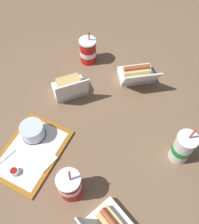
{
  "coord_description": "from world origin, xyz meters",
  "views": [
    {
      "loc": [
        -0.63,
        -0.25,
        1.1
      ],
      "look_at": [
        0.01,
        0.04,
        0.05
      ],
      "focal_mm": 40.0,
      "sensor_mm": 36.0,
      "label": 1
    }
  ],
  "objects_px": {
    "clamshell_sandwich_back": "(70,87)",
    "soda_cup_corner": "(182,148)",
    "soda_cup_center": "(70,185)",
    "plastic_fork": "(5,158)",
    "soda_cup_front": "(88,51)",
    "food_tray": "(31,152)",
    "cake_container": "(33,131)",
    "ketchup_cup": "(14,172)",
    "clamshell_hotdog_corner": "(137,74)"
  },
  "relations": [
    {
      "from": "clamshell_sandwich_back",
      "to": "soda_cup_center",
      "type": "relative_size",
      "value": 1.1
    },
    {
      "from": "ketchup_cup",
      "to": "clamshell_hotdog_corner",
      "type": "bearing_deg",
      "value": -22.17
    },
    {
      "from": "cake_container",
      "to": "plastic_fork",
      "type": "bearing_deg",
      "value": 160.19
    },
    {
      "from": "soda_cup_corner",
      "to": "ketchup_cup",
      "type": "bearing_deg",
      "value": 120.45
    },
    {
      "from": "clamshell_sandwich_back",
      "to": "ketchup_cup",
      "type": "bearing_deg",
      "value": 179.12
    },
    {
      "from": "soda_cup_front",
      "to": "cake_container",
      "type": "bearing_deg",
      "value": 178.17
    },
    {
      "from": "plastic_fork",
      "to": "clamshell_sandwich_back",
      "type": "relative_size",
      "value": 0.46
    },
    {
      "from": "food_tray",
      "to": "soda_cup_corner",
      "type": "relative_size",
      "value": 1.59
    },
    {
      "from": "clamshell_sandwich_back",
      "to": "soda_cup_corner",
      "type": "relative_size",
      "value": 0.99
    },
    {
      "from": "plastic_fork",
      "to": "clamshell_hotdog_corner",
      "type": "xyz_separation_m",
      "value": [
        0.72,
        -0.39,
        0.02
      ]
    },
    {
      "from": "plastic_fork",
      "to": "soda_cup_front",
      "type": "xyz_separation_m",
      "value": [
        0.75,
        -0.08,
        0.06
      ]
    },
    {
      "from": "soda_cup_front",
      "to": "plastic_fork",
      "type": "bearing_deg",
      "value": 174.17
    },
    {
      "from": "cake_container",
      "to": "ketchup_cup",
      "type": "distance_m",
      "value": 0.2
    },
    {
      "from": "ketchup_cup",
      "to": "plastic_fork",
      "type": "distance_m",
      "value": 0.09
    },
    {
      "from": "soda_cup_center",
      "to": "soda_cup_corner",
      "type": "bearing_deg",
      "value": -47.5
    },
    {
      "from": "ketchup_cup",
      "to": "soda_cup_center",
      "type": "relative_size",
      "value": 0.19
    },
    {
      "from": "soda_cup_front",
      "to": "food_tray",
      "type": "bearing_deg",
      "value": -178.66
    },
    {
      "from": "soda_cup_center",
      "to": "soda_cup_corner",
      "type": "xyz_separation_m",
      "value": [
        0.35,
        -0.38,
        0.01
      ]
    },
    {
      "from": "soda_cup_front",
      "to": "soda_cup_center",
      "type": "bearing_deg",
      "value": -160.01
    },
    {
      "from": "plastic_fork",
      "to": "clamshell_hotdog_corner",
      "type": "distance_m",
      "value": 0.82
    },
    {
      "from": "ketchup_cup",
      "to": "clamshell_sandwich_back",
      "type": "bearing_deg",
      "value": -0.88
    },
    {
      "from": "ketchup_cup",
      "to": "clamshell_sandwich_back",
      "type": "distance_m",
      "value": 0.52
    },
    {
      "from": "cake_container",
      "to": "soda_cup_center",
      "type": "distance_m",
      "value": 0.34
    },
    {
      "from": "clamshell_hotdog_corner",
      "to": "cake_container",
      "type": "bearing_deg",
      "value": 149.17
    },
    {
      "from": "food_tray",
      "to": "clamshell_hotdog_corner",
      "type": "relative_size",
      "value": 1.41
    },
    {
      "from": "clamshell_sandwich_back",
      "to": "soda_cup_front",
      "type": "xyz_separation_m",
      "value": [
        0.27,
        0.01,
        0.03
      ]
    },
    {
      "from": "clamshell_sandwich_back",
      "to": "soda_cup_front",
      "type": "distance_m",
      "value": 0.27
    },
    {
      "from": "plastic_fork",
      "to": "clamshell_sandwich_back",
      "type": "xyz_separation_m",
      "value": [
        0.48,
        -0.09,
        0.03
      ]
    },
    {
      "from": "food_tray",
      "to": "clamshell_sandwich_back",
      "type": "distance_m",
      "value": 0.41
    },
    {
      "from": "plastic_fork",
      "to": "soda_cup_corner",
      "type": "relative_size",
      "value": 0.46
    },
    {
      "from": "clamshell_hotdog_corner",
      "to": "soda_cup_front",
      "type": "distance_m",
      "value": 0.32
    },
    {
      "from": "ketchup_cup",
      "to": "soda_cup_corner",
      "type": "height_order",
      "value": "soda_cup_corner"
    },
    {
      "from": "food_tray",
      "to": "ketchup_cup",
      "type": "distance_m",
      "value": 0.12
    },
    {
      "from": "food_tray",
      "to": "cake_container",
      "type": "bearing_deg",
      "value": 22.39
    },
    {
      "from": "cake_container",
      "to": "soda_cup_front",
      "type": "relative_size",
      "value": 0.54
    },
    {
      "from": "ketchup_cup",
      "to": "soda_cup_front",
      "type": "distance_m",
      "value": 0.79
    },
    {
      "from": "soda_cup_corner",
      "to": "clamshell_hotdog_corner",
      "type": "bearing_deg",
      "value": 41.83
    },
    {
      "from": "soda_cup_front",
      "to": "soda_cup_corner",
      "type": "distance_m",
      "value": 0.77
    },
    {
      "from": "soda_cup_corner",
      "to": "clamshell_sandwich_back",
      "type": "bearing_deg",
      "value": 77.96
    },
    {
      "from": "food_tray",
      "to": "clamshell_hotdog_corner",
      "type": "xyz_separation_m",
      "value": [
        0.65,
        -0.3,
        0.03
      ]
    },
    {
      "from": "clamshell_sandwich_back",
      "to": "soda_cup_corner",
      "type": "distance_m",
      "value": 0.66
    },
    {
      "from": "soda_cup_front",
      "to": "clamshell_sandwich_back",
      "type": "bearing_deg",
      "value": -177.04
    },
    {
      "from": "clamshell_hotdog_corner",
      "to": "soda_cup_front",
      "type": "xyz_separation_m",
      "value": [
        0.02,
        0.32,
        0.04
      ]
    },
    {
      "from": "clamshell_hotdog_corner",
      "to": "soda_cup_corner",
      "type": "xyz_separation_m",
      "value": [
        -0.38,
        -0.34,
        0.05
      ]
    },
    {
      "from": "ketchup_cup",
      "to": "soda_cup_center",
      "type": "height_order",
      "value": "soda_cup_center"
    },
    {
      "from": "clamshell_sandwich_back",
      "to": "soda_cup_corner",
      "type": "xyz_separation_m",
      "value": [
        -0.14,
        -0.65,
        0.05
      ]
    },
    {
      "from": "food_tray",
      "to": "ketchup_cup",
      "type": "relative_size",
      "value": 9.5
    },
    {
      "from": "food_tray",
      "to": "ketchup_cup",
      "type": "bearing_deg",
      "value": 175.2
    },
    {
      "from": "clamshell_hotdog_corner",
      "to": "food_tray",
      "type": "bearing_deg",
      "value": 155.0
    },
    {
      "from": "clamshell_hotdog_corner",
      "to": "soda_cup_center",
      "type": "distance_m",
      "value": 0.74
    }
  ]
}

